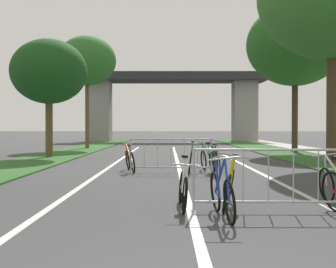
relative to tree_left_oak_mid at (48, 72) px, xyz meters
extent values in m
cube|color=#2D5B26|center=(0.06, 2.43, -3.88)|extent=(2.65, 49.47, 0.05)
cube|color=#2D5B26|center=(11.52, 2.43, -3.88)|extent=(2.65, 49.47, 0.05)
cube|color=#ADA89E|center=(13.86, 2.43, -3.87)|extent=(2.03, 49.47, 0.08)
cube|color=silver|center=(5.79, -3.50, -3.90)|extent=(0.14, 28.62, 0.01)
cube|color=silver|center=(8.21, -3.50, -3.90)|extent=(0.14, 28.62, 0.01)
cube|color=silver|center=(3.36, -3.50, -3.90)|extent=(0.14, 28.62, 0.01)
cube|color=#2D2D30|center=(5.79, 23.08, 2.27)|extent=(17.90, 4.05, 0.76)
cube|color=gray|center=(-1.22, 23.08, -1.01)|extent=(2.21, 2.40, 5.79)
cube|color=gray|center=(12.80, 23.08, -1.01)|extent=(2.21, 2.40, 5.79)
cylinder|color=brown|center=(0.00, 0.00, -2.59)|extent=(0.33, 0.33, 2.63)
ellipsoid|color=#194719|center=(0.00, 0.00, 0.02)|extent=(3.45, 3.45, 2.94)
cylinder|color=brown|center=(0.23, 8.40, -1.78)|extent=(0.25, 0.25, 4.25)
ellipsoid|color=#2D6628|center=(0.23, 8.40, 1.74)|extent=(3.72, 3.72, 3.16)
cylinder|color=#4C3823|center=(11.63, -3.46, -1.78)|extent=(0.45, 0.45, 4.24)
cylinder|color=#3D2D1E|center=(12.26, 3.85, -1.96)|extent=(0.32, 0.32, 3.89)
ellipsoid|color=#23561E|center=(12.26, 3.85, 1.94)|extent=(5.22, 5.22, 4.44)
cylinder|color=#ADADB2|center=(5.83, -13.21, -3.38)|extent=(0.04, 0.04, 1.05)
cube|color=#ADADB2|center=(5.83, -13.21, -3.89)|extent=(0.06, 0.44, 0.03)
cylinder|color=#ADADB2|center=(7.05, -13.21, -2.88)|extent=(2.44, 0.05, 0.04)
cylinder|color=#ADADB2|center=(7.05, -13.21, -3.73)|extent=(2.44, 0.05, 0.04)
cylinder|color=#ADADB2|center=(6.23, -13.21, -3.29)|extent=(0.02, 0.02, 0.87)
cylinder|color=#ADADB2|center=(6.64, -13.21, -3.29)|extent=(0.02, 0.02, 0.87)
cylinder|color=#ADADB2|center=(7.05, -13.21, -3.29)|extent=(0.02, 0.02, 0.87)
cylinder|color=#ADADB2|center=(7.45, -13.21, -3.29)|extent=(0.02, 0.02, 0.87)
cylinder|color=#ADADB2|center=(7.86, -13.22, -3.29)|extent=(0.02, 0.02, 0.87)
cylinder|color=#ADADB2|center=(4.28, -6.83, -3.38)|extent=(0.04, 0.04, 1.05)
cube|color=#ADADB2|center=(4.28, -6.83, -3.89)|extent=(0.08, 0.44, 0.03)
cylinder|color=#ADADB2|center=(6.71, -6.95, -3.38)|extent=(0.04, 0.04, 1.05)
cube|color=#ADADB2|center=(6.71, -6.95, -3.89)|extent=(0.08, 0.44, 0.03)
cylinder|color=#ADADB2|center=(5.50, -6.89, -2.88)|extent=(2.44, 0.17, 0.04)
cylinder|color=#ADADB2|center=(5.50, -6.89, -3.73)|extent=(2.44, 0.17, 0.04)
cylinder|color=#ADADB2|center=(4.69, -6.85, -3.29)|extent=(0.02, 0.02, 0.87)
cylinder|color=#ADADB2|center=(5.09, -6.87, -3.29)|extent=(0.02, 0.02, 0.87)
cylinder|color=#ADADB2|center=(5.50, -6.89, -3.29)|extent=(0.02, 0.02, 0.87)
cylinder|color=#ADADB2|center=(5.90, -6.91, -3.29)|extent=(0.02, 0.02, 0.87)
cylinder|color=#ADADB2|center=(6.31, -6.93, -3.29)|extent=(0.02, 0.02, 0.87)
torus|color=black|center=(4.34, -6.86, -3.58)|extent=(0.27, 0.66, 0.65)
torus|color=black|center=(4.09, -5.82, -3.58)|extent=(0.27, 0.66, 0.65)
cylinder|color=orange|center=(4.19, -6.37, -3.32)|extent=(0.34, 1.01, 0.56)
cylinder|color=orange|center=(4.24, -6.57, -3.36)|extent=(0.10, 0.14, 0.56)
cylinder|color=orange|center=(4.30, -6.69, -3.61)|extent=(0.10, 0.34, 0.08)
cylinder|color=orange|center=(4.07, -5.85, -3.32)|extent=(0.10, 0.11, 0.53)
cube|color=black|center=(4.21, -6.61, -3.08)|extent=(0.16, 0.26, 0.06)
cylinder|color=#99999E|center=(4.04, -5.88, -3.06)|extent=(0.53, 0.15, 0.09)
torus|color=black|center=(6.14, -5.97, -3.58)|extent=(0.17, 0.65, 0.64)
torus|color=black|center=(6.08, -6.95, -3.58)|extent=(0.17, 0.65, 0.64)
cylinder|color=#197A7F|center=(6.15, -6.43, -3.29)|extent=(0.06, 0.96, 0.62)
cylinder|color=#197A7F|center=(6.16, -6.25, -3.30)|extent=(0.14, 0.11, 0.66)
cylinder|color=#197A7F|center=(6.12, -6.12, -3.61)|extent=(0.05, 0.32, 0.08)
cylinder|color=#197A7F|center=(6.12, -6.93, -3.29)|extent=(0.12, 0.09, 0.59)
cube|color=black|center=(6.20, -6.22, -2.97)|extent=(0.12, 0.25, 0.06)
cylinder|color=#99999E|center=(6.16, -6.90, -3.00)|extent=(0.43, 0.05, 0.08)
torus|color=black|center=(6.55, -12.37, -3.58)|extent=(0.27, 0.67, 0.65)
torus|color=black|center=(6.35, -13.32, -3.58)|extent=(0.27, 0.67, 0.65)
cylinder|color=gold|center=(6.51, -12.83, -3.27)|extent=(0.12, 0.96, 0.65)
cylinder|color=gold|center=(6.54, -12.65, -3.31)|extent=(0.16, 0.09, 0.64)
cylinder|color=gold|center=(6.51, -12.52, -3.60)|extent=(0.10, 0.32, 0.08)
cylinder|color=gold|center=(6.41, -13.31, -3.27)|extent=(0.15, 0.07, 0.62)
cube|color=black|center=(6.59, -12.62, -3.00)|extent=(0.15, 0.26, 0.07)
cylinder|color=#99999E|center=(6.46, -13.30, -2.97)|extent=(0.53, 0.13, 0.12)
torus|color=black|center=(8.33, -12.24, -3.58)|extent=(0.16, 0.66, 0.66)
cylinder|color=#B7B7BC|center=(8.31, -12.27, -3.30)|extent=(0.09, 0.10, 0.57)
cylinder|color=#99999E|center=(8.28, -12.30, -3.02)|extent=(0.50, 0.07, 0.07)
torus|color=black|center=(5.65, -12.34, -3.60)|extent=(0.11, 0.60, 0.60)
torus|color=black|center=(5.68, -13.34, -3.60)|extent=(0.11, 0.60, 0.60)
cylinder|color=silver|center=(5.69, -12.81, -3.36)|extent=(0.11, 0.97, 0.52)
cylinder|color=silver|center=(5.68, -12.62, -3.33)|extent=(0.10, 0.12, 0.63)
cylinder|color=silver|center=(5.66, -12.50, -3.63)|extent=(0.03, 0.32, 0.07)
cylinder|color=silver|center=(5.70, -13.31, -3.36)|extent=(0.08, 0.10, 0.49)
cube|color=black|center=(5.71, -12.59, -3.02)|extent=(0.11, 0.24, 0.06)
cylinder|color=#99999E|center=(5.72, -13.29, -3.12)|extent=(0.43, 0.04, 0.06)
torus|color=black|center=(6.19, -13.13, -3.57)|extent=(0.16, 0.67, 0.67)
torus|color=black|center=(6.28, -14.15, -3.57)|extent=(0.16, 0.67, 0.67)
cylinder|color=#1E389E|center=(6.21, -13.62, -3.26)|extent=(0.07, 1.00, 0.65)
cylinder|color=#1E389E|center=(6.19, -13.42, -3.31)|extent=(0.11, 0.12, 0.62)
cylinder|color=#1E389E|center=(6.21, -13.29, -3.60)|extent=(0.06, 0.33, 0.08)
cylinder|color=#1E389E|center=(6.25, -14.13, -3.26)|extent=(0.11, 0.09, 0.62)
cube|color=black|center=(6.16, -13.39, -3.01)|extent=(0.13, 0.25, 0.06)
cylinder|color=#99999E|center=(6.22, -14.11, -2.96)|extent=(0.48, 0.07, 0.07)
torus|color=black|center=(8.12, -13.18, -3.56)|extent=(0.26, 0.69, 0.68)
torus|color=black|center=(6.95, -6.82, -3.57)|extent=(0.27, 0.68, 0.67)
torus|color=black|center=(6.73, -7.80, -3.57)|extent=(0.27, 0.68, 0.67)
cylinder|color=black|center=(6.81, -7.28, -3.30)|extent=(0.32, 0.95, 0.57)
cylinder|color=black|center=(6.85, -7.09, -3.32)|extent=(0.11, 0.13, 0.60)
cylinder|color=black|center=(6.91, -6.98, -3.59)|extent=(0.09, 0.32, 0.08)
cylinder|color=black|center=(6.70, -7.77, -3.30)|extent=(0.10, 0.11, 0.54)
cube|color=black|center=(6.82, -7.05, -3.02)|extent=(0.15, 0.26, 0.06)
cylinder|color=#99999E|center=(6.67, -7.73, -3.04)|extent=(0.43, 0.12, 0.08)
torus|color=black|center=(6.75, -6.96, -3.58)|extent=(0.21, 0.66, 0.65)
torus|color=black|center=(6.57, -5.88, -3.58)|extent=(0.21, 0.66, 0.65)
cylinder|color=#1E7238|center=(6.64, -6.45, -3.28)|extent=(0.27, 1.05, 0.62)
cylinder|color=#1E7238|center=(6.68, -6.65, -3.31)|extent=(0.09, 0.13, 0.64)
cylinder|color=#1E7238|center=(6.72, -6.78, -3.60)|extent=(0.08, 0.35, 0.08)
cylinder|color=#1E7238|center=(6.55, -5.91, -3.28)|extent=(0.09, 0.10, 0.59)
cube|color=black|center=(6.65, -6.70, -2.99)|extent=(0.14, 0.25, 0.06)
cylinder|color=#99999E|center=(6.53, -5.94, -2.99)|extent=(0.52, 0.11, 0.07)
camera|label=1|loc=(5.41, -20.56, -2.50)|focal=48.38mm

